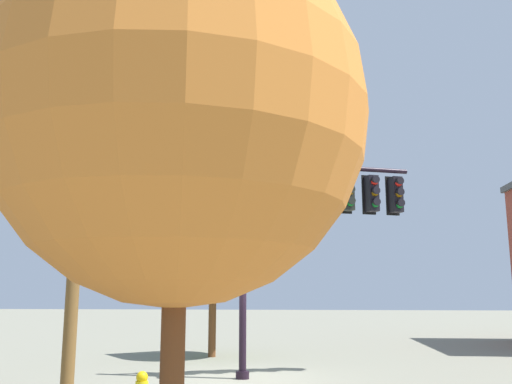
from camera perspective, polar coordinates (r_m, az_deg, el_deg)
name	(u,v)px	position (r m, az deg, el deg)	size (l,w,h in m)	color
ground_plane	(242,379)	(15.54, -1.42, -18.88)	(120.00, 120.00, 0.00)	gray
signal_pole_assembly	(319,203)	(16.22, 6.54, -1.11)	(5.11, 2.35, 6.48)	black
utility_pole	(78,198)	(13.44, -18.05, -0.64)	(1.80, 0.37, 8.66)	brown
tree_near	(214,230)	(20.66, -4.44, -3.99)	(3.44, 3.44, 6.52)	brown
tree_mid	(179,118)	(6.63, -8.04, 7.64)	(4.47, 4.47, 6.57)	brown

